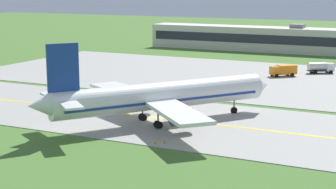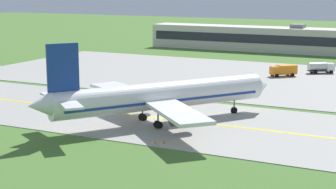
{
  "view_description": "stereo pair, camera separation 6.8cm",
  "coord_description": "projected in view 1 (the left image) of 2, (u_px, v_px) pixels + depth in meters",
  "views": [
    {
      "loc": [
        39.1,
        -74.45,
        20.42
      ],
      "look_at": [
        2.78,
        -0.27,
        4.0
      ],
      "focal_mm": 59.37,
      "sensor_mm": 36.0,
      "label": 1
    },
    {
      "loc": [
        39.16,
        -74.42,
        20.42
      ],
      "look_at": [
        2.78,
        -0.27,
        4.0
      ],
      "focal_mm": 59.37,
      "sensor_mm": 36.0,
      "label": 2
    }
  ],
  "objects": [
    {
      "name": "ground_plane",
      "position": [
        153.0,
        118.0,
        86.43
      ],
      "size": [
        500.0,
        500.0,
        0.0
      ],
      "primitive_type": "plane",
      "color": "#47702D"
    },
    {
      "name": "taxiway_strip",
      "position": [
        153.0,
        118.0,
        86.42
      ],
      "size": [
        240.0,
        28.0,
        0.1
      ],
      "primitive_type": "cube",
      "color": "#9E9B93",
      "rests_on": "ground"
    },
    {
      "name": "apron_pad",
      "position": [
        285.0,
        81.0,
        119.1
      ],
      "size": [
        140.0,
        52.0,
        0.1
      ],
      "primitive_type": "cube",
      "color": "#9E9B93",
      "rests_on": "ground"
    },
    {
      "name": "taxiway_centreline",
      "position": [
        153.0,
        117.0,
        86.41
      ],
      "size": [
        220.0,
        0.6,
        0.01
      ],
      "primitive_type": "cube",
      "color": "yellow",
      "rests_on": "taxiway_strip"
    },
    {
      "name": "airplane_lead",
      "position": [
        159.0,
        96.0,
        82.2
      ],
      "size": [
        28.92,
        34.07,
        12.7
      ],
      "color": "white",
      "rests_on": "ground"
    },
    {
      "name": "service_truck_baggage",
      "position": [
        321.0,
        67.0,
        128.93
      ],
      "size": [
        6.08,
        5.14,
        2.65
      ],
      "color": "silver",
      "rests_on": "ground"
    },
    {
      "name": "service_truck_fuel",
      "position": [
        283.0,
        70.0,
        124.66
      ],
      "size": [
        5.78,
        5.6,
        2.6
      ],
      "color": "orange",
      "rests_on": "ground"
    },
    {
      "name": "terminal_building",
      "position": [
        254.0,
        39.0,
        174.06
      ],
      "size": [
        67.25,
        9.47,
        8.64
      ],
      "color": "beige",
      "rests_on": "ground"
    },
    {
      "name": "traffic_cone_near_edge",
      "position": [
        164.0,
        142.0,
        72.06
      ],
      "size": [
        0.44,
        0.44,
        0.6
      ],
      "primitive_type": "cone",
      "color": "orange",
      "rests_on": "ground"
    },
    {
      "name": "traffic_cone_mid_edge",
      "position": [
        155.0,
        142.0,
        72.1
      ],
      "size": [
        0.44,
        0.44,
        0.6
      ],
      "primitive_type": "cone",
      "color": "orange",
      "rests_on": "ground"
    }
  ]
}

